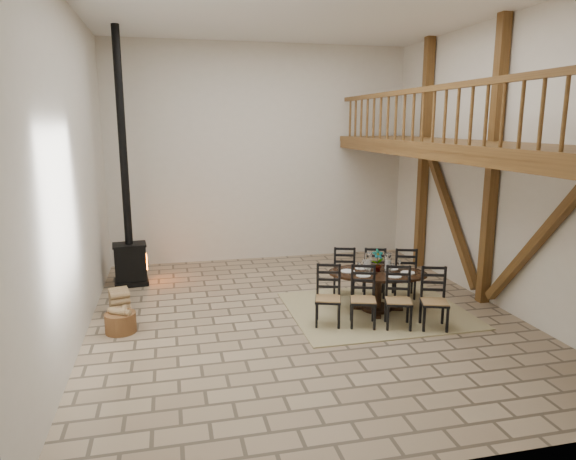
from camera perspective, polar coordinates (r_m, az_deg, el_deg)
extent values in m
plane|color=#9E8869|center=(8.81, 1.84, -9.61)|extent=(8.00, 8.00, 0.00)
cube|color=beige|center=(12.13, -3.02, 8.41)|extent=(7.00, 0.02, 5.00)
cube|color=beige|center=(4.52, 15.27, 2.27)|extent=(7.00, 0.02, 5.00)
cube|color=beige|center=(8.06, -22.96, 5.79)|extent=(0.02, 8.00, 5.00)
cube|color=beige|center=(9.74, 22.40, 6.72)|extent=(0.02, 8.00, 5.00)
cube|color=white|center=(8.39, 2.09, 24.08)|extent=(7.00, 8.00, 0.02)
cube|color=brown|center=(9.67, 21.81, 6.73)|extent=(0.18, 0.18, 5.00)
cube|color=brown|center=(11.81, 14.87, 7.95)|extent=(0.18, 0.18, 5.00)
cube|color=brown|center=(8.84, 25.86, -1.25)|extent=(0.14, 2.16, 2.54)
cube|color=brown|center=(10.85, 17.64, 1.62)|extent=(0.14, 2.16, 2.54)
cube|color=brown|center=(9.66, 21.95, 8.50)|extent=(0.20, 7.80, 0.20)
cube|color=brown|center=(9.28, 18.49, 8.95)|extent=(1.60, 7.80, 0.12)
cube|color=brown|center=(8.94, 14.58, 8.45)|extent=(0.18, 7.80, 0.22)
cube|color=brown|center=(8.95, 14.92, 14.85)|extent=(0.09, 7.60, 0.09)
cube|color=brown|center=(8.93, 14.77, 12.16)|extent=(0.06, 7.60, 0.86)
cube|color=tan|center=(9.21, 9.77, -8.74)|extent=(3.00, 2.50, 0.02)
ellipsoid|color=black|center=(9.00, 9.92, -4.76)|extent=(1.93, 1.50, 0.04)
cylinder|color=black|center=(9.10, 9.84, -6.86)|extent=(0.17, 0.17, 0.62)
cylinder|color=black|center=(9.19, 9.78, -8.51)|extent=(0.52, 0.52, 0.06)
cube|color=#9C7D48|center=(8.33, 4.47, -7.64)|extent=(0.51, 0.50, 0.04)
cube|color=black|center=(8.41, 4.45, -9.15)|extent=(0.49, 0.49, 0.43)
cube|color=black|center=(8.41, 4.52, -5.58)|extent=(0.35, 0.15, 0.56)
cube|color=#9C7D48|center=(8.34, 8.34, -7.70)|extent=(0.51, 0.50, 0.04)
cube|color=black|center=(8.42, 8.29, -9.20)|extent=(0.49, 0.49, 0.43)
cube|color=black|center=(8.43, 8.33, -5.64)|extent=(0.35, 0.15, 0.56)
cube|color=#9C7D48|center=(8.39, 12.18, -7.72)|extent=(0.51, 0.50, 0.04)
cube|color=black|center=(8.47, 12.11, -9.22)|extent=(0.49, 0.49, 0.43)
cube|color=black|center=(8.48, 12.12, -5.68)|extent=(0.35, 0.15, 0.56)
cube|color=#9C7D48|center=(8.48, 15.96, -7.71)|extent=(0.51, 0.50, 0.04)
cube|color=black|center=(8.56, 15.87, -9.19)|extent=(0.49, 0.49, 0.43)
cube|color=black|center=(8.57, 15.84, -5.69)|extent=(0.35, 0.15, 0.56)
cube|color=#9C7D48|center=(9.74, 6.24, -4.76)|extent=(0.51, 0.50, 0.04)
cube|color=black|center=(9.81, 6.21, -6.07)|extent=(0.49, 0.49, 0.43)
cube|color=black|center=(9.50, 6.29, -3.57)|extent=(0.35, 0.15, 0.56)
cube|color=#9C7D48|center=(9.77, 9.52, -4.81)|extent=(0.51, 0.50, 0.04)
cube|color=black|center=(9.84, 9.48, -6.12)|extent=(0.49, 0.49, 0.43)
cube|color=black|center=(9.53, 9.65, -3.62)|extent=(0.35, 0.15, 0.56)
cube|color=#9C7D48|center=(9.83, 12.78, -4.84)|extent=(0.51, 0.50, 0.04)
cube|color=black|center=(9.90, 12.72, -6.14)|extent=(0.49, 0.49, 0.43)
cube|color=black|center=(9.59, 12.98, -3.66)|extent=(0.35, 0.15, 0.56)
cube|color=white|center=(8.99, 9.92, -4.60)|extent=(1.44, 1.03, 0.01)
cube|color=white|center=(8.97, 9.94, -4.08)|extent=(0.88, 0.53, 0.18)
cylinder|color=white|center=(8.93, 8.89, -3.58)|extent=(0.12, 0.12, 0.34)
cylinder|color=white|center=(8.96, 11.03, -3.60)|extent=(0.12, 0.12, 0.34)
cylinder|color=white|center=(8.96, 8.87, -4.13)|extent=(0.06, 0.06, 0.16)
cylinder|color=white|center=(8.99, 11.01, -4.16)|extent=(0.06, 0.06, 0.16)
imported|color=#4C723F|center=(8.98, 9.94, -3.36)|extent=(0.24, 0.20, 0.39)
cube|color=black|center=(10.94, -16.98, -5.54)|extent=(0.70, 0.57, 0.10)
cube|color=black|center=(10.83, -17.11, -3.50)|extent=(0.65, 0.51, 0.71)
cube|color=#FF590C|center=(10.84, -15.45, -3.38)|extent=(0.05, 0.28, 0.28)
cube|color=black|center=(10.74, -17.23, -1.57)|extent=(0.69, 0.55, 0.04)
cylinder|color=black|center=(10.48, -17.93, 9.65)|extent=(0.15, 0.15, 4.15)
cylinder|color=brown|center=(8.56, -18.11, -9.75)|extent=(0.48, 0.48, 0.31)
cube|color=tan|center=(8.49, -18.19, -8.54)|extent=(0.26, 0.26, 0.09)
cube|color=tan|center=(9.32, -18.21, -7.58)|extent=(0.39, 0.48, 0.43)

